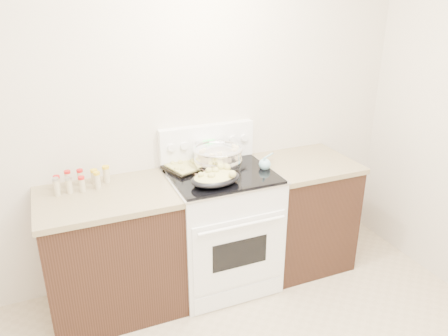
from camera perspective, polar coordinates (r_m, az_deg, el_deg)
name	(u,v)px	position (r m, az deg, el deg)	size (l,w,h in m)	color
room_shell	(281,136)	(1.59, 7.49, 4.21)	(4.10, 3.60, 2.75)	beige
counter_left	(113,252)	(3.25, -14.32, -10.63)	(0.93, 0.67, 0.92)	black
counter_right	(302,212)	(3.72, 10.11, -5.69)	(0.73, 0.67, 0.92)	black
kitchen_range	(221,226)	(3.40, -0.36, -7.64)	(0.78, 0.73, 1.22)	white
mixing_bowl	(218,158)	(3.23, -0.79, 1.27)	(0.44, 0.44, 0.22)	silver
roasting_pan	(216,178)	(3.00, -1.10, -1.26)	(0.39, 0.30, 0.12)	black
baking_sheet	(193,165)	(3.29, -4.10, 0.39)	(0.46, 0.38, 0.06)	black
wooden_spoon	(201,180)	(3.05, -3.08, -1.56)	(0.17, 0.22, 0.04)	#9D6C48
blue_ladle	(265,163)	(3.28, 5.39, 0.59)	(0.22, 0.24, 0.11)	#89C3CD
spice_jars	(81,180)	(3.14, -18.20, -1.52)	(0.38, 0.15, 0.13)	#BFB28C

